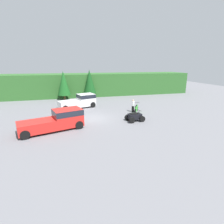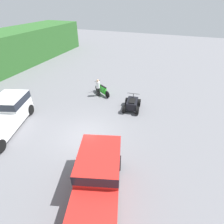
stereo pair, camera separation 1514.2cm
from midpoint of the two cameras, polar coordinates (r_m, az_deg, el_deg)
name	(u,v)px [view 1 (the left image)]	position (r m, az deg, el deg)	size (l,w,h in m)	color
ground_plane	(92,119)	(14.60, 7.88, -13.04)	(80.00, 80.00, 0.00)	slate
hillside_backdrop	(80,85)	(28.67, -4.21, 5.71)	(44.00, 6.00, 4.19)	#2D6028
tree_left	(64,83)	(24.10, -9.45, 5.57)	(2.16, 2.16, 4.90)	brown
tree_mid_left	(90,82)	(25.65, 0.46, 6.59)	(2.23, 2.23, 5.06)	brown
pickup_truck_red	(57,120)	(11.15, -4.85, -16.87)	(6.05, 3.52, 1.87)	red
pickup_truck_second	(80,101)	(19.05, -0.82, -2.76)	(5.39, 3.38, 1.87)	white
dirt_bike	(136,109)	(18.37, 23.80, -6.54)	(1.28, 1.94, 1.13)	black
quad_atv	(135,117)	(15.13, 26.89, -11.62)	(2.03, 1.50, 1.19)	black
rider_person	(133,105)	(18.17, 22.54, -5.22)	(0.47, 0.47, 1.63)	black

